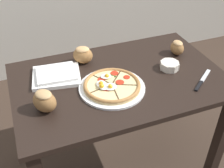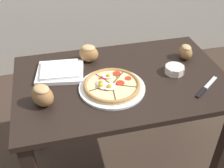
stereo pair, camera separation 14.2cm
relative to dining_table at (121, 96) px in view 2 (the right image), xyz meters
name	(u,v)px [view 2 (the right image)]	position (x,y,z in m)	size (l,w,h in m)	color
ground_plane	(120,163)	(0.00, 0.00, -0.61)	(12.00, 12.00, 0.00)	#3D2D23
dining_table	(121,96)	(0.00, 0.00, 0.00)	(1.14, 0.73, 0.73)	black
pizza	(112,86)	(-0.07, -0.07, 0.14)	(0.34, 0.34, 0.05)	white
ramekin_bowl	(175,69)	(0.30, -0.02, 0.14)	(0.11, 0.11, 0.04)	silver
napkin_folded	(60,71)	(-0.32, 0.12, 0.14)	(0.28, 0.25, 0.04)	white
bread_piece_near	(186,52)	(0.42, 0.11, 0.17)	(0.07, 0.10, 0.09)	olive
bread_piece_mid	(89,53)	(-0.14, 0.22, 0.17)	(0.14, 0.13, 0.10)	#A3703D
bread_piece_far	(42,95)	(-0.42, -0.12, 0.18)	(0.14, 0.15, 0.11)	olive
knife_main	(206,87)	(0.40, -0.18, 0.12)	(0.19, 0.15, 0.01)	silver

